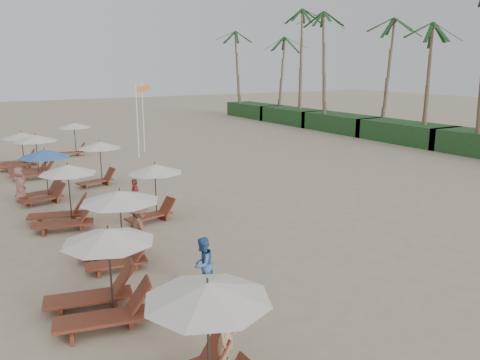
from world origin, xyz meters
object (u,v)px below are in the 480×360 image
beachgoer_mid_a (203,264)px  flag_pole_near (138,117)px  inland_station_0 (152,185)px  inland_station_1 (98,157)px  inland_station_2 (72,135)px  beachgoer_near (226,335)px  beachgoer_mid_b (140,229)px  lounger_station_4 (42,174)px  lounger_station_6 (18,151)px  beachgoer_far_a (135,196)px  lounger_station_5 (32,157)px  lounger_station_1 (99,278)px  lounger_station_0 (200,334)px  lounger_station_3 (62,200)px  beachgoer_far_b (20,184)px  lounger_station_2 (115,225)px

beachgoer_mid_a → flag_pole_near: (5.02, 19.52, 1.96)m
beachgoer_mid_a → inland_station_0: bearing=-133.4°
inland_station_1 → inland_station_2: size_ratio=1.00×
beachgoer_near → beachgoer_mid_b: beachgoer_mid_b is taller
lounger_station_4 → beachgoer_mid_a: lounger_station_4 is taller
lounger_station_6 → beachgoer_mid_a: bearing=-83.5°
beachgoer_far_a → inland_station_0: bearing=20.7°
lounger_station_5 → inland_station_0: size_ratio=1.05×
beachgoer_mid_a → lounger_station_4: bearing=-113.3°
lounger_station_5 → inland_station_0: (3.00, -10.58, 0.31)m
lounger_station_4 → inland_station_2: lounger_station_4 is taller
inland_station_0 → lounger_station_1: bearing=-120.4°
lounger_station_6 → beachgoer_near: (1.06, -23.69, -0.20)m
lounger_station_0 → beachgoer_mid_b: lounger_station_0 is taller
lounger_station_0 → inland_station_2: size_ratio=0.96×
beachgoer_mid_a → inland_station_2: bearing=-127.8°
lounger_station_0 → lounger_station_3: lounger_station_3 is taller
lounger_station_3 → beachgoer_far_b: (-0.98, 4.52, -0.24)m
lounger_station_4 → lounger_station_3: bearing=-89.1°
inland_station_2 → lounger_station_2: bearing=-98.5°
lounger_station_4 → lounger_station_6: lounger_station_4 is taller
lounger_station_3 → flag_pole_near: size_ratio=0.56×
lounger_station_3 → lounger_station_6: lounger_station_3 is taller
lounger_station_5 → beachgoer_mid_b: (1.30, -13.86, -0.24)m
lounger_station_0 → lounger_station_4: size_ratio=0.97×
inland_station_2 → beachgoer_mid_b: inland_station_2 is taller
lounger_station_0 → lounger_station_2: 6.93m
inland_station_1 → lounger_station_5: bearing=126.5°
beachgoer_mid_a → inland_station_1: bearing=-127.3°
lounger_station_2 → beachgoer_near: lounger_station_2 is taller
inland_station_1 → beachgoer_mid_b: size_ratio=1.52×
beachgoer_mid_a → beachgoer_far_b: (-3.16, 12.18, 0.05)m
lounger_station_0 → lounger_station_6: (-0.29, 24.08, -0.26)m
lounger_station_4 → inland_station_0: lounger_station_4 is taller
lounger_station_6 → flag_pole_near: 7.53m
beachgoer_mid_b → inland_station_0: bearing=-41.0°
lounger_station_2 → inland_station_2: bearing=81.5°
lounger_station_4 → lounger_station_6: (-0.04, 8.37, -0.21)m
inland_station_1 → beachgoer_near: bearing=-96.7°
inland_station_1 → beachgoer_mid_a: inland_station_1 is taller
lounger_station_0 → inland_station_2: lounger_station_0 is taller
lounger_station_1 → beachgoer_mid_b: lounger_station_1 is taller
lounger_station_6 → inland_station_2: 4.69m
lounger_station_5 → beachgoer_near: bearing=-88.1°
beachgoer_mid_b → lounger_station_3: bearing=6.6°
lounger_station_1 → beachgoer_near: lounger_station_1 is taller
lounger_station_1 → lounger_station_4: bearing=87.2°
inland_station_1 → lounger_station_4: bearing=-149.1°
inland_station_1 → inland_station_2: same height
lounger_station_3 → flag_pole_near: 13.97m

